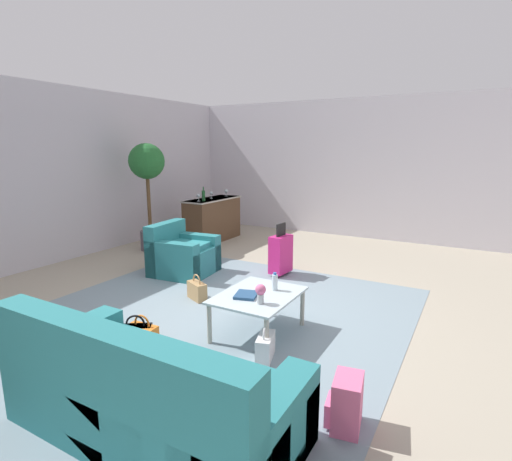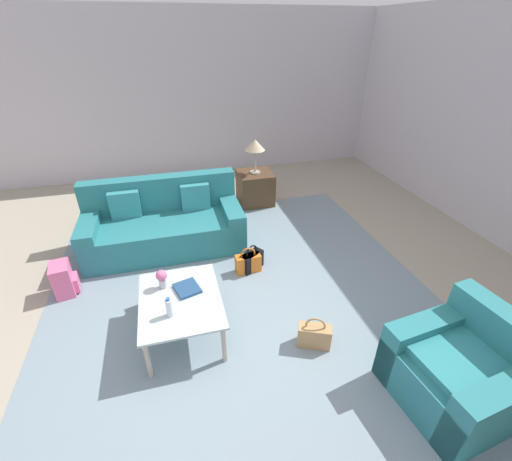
# 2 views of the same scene
# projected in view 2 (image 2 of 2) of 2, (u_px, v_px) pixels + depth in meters

# --- Properties ---
(ground_plane) EXTENTS (12.00, 12.00, 0.00)m
(ground_plane) POSITION_uv_depth(u_px,v_px,m) (241.00, 353.00, 3.31)
(ground_plane) COLOR #A89E89
(wall_left) EXTENTS (0.12, 8.00, 3.10)m
(wall_left) POSITION_uv_depth(u_px,v_px,m) (182.00, 97.00, 6.73)
(wall_left) COLOR silver
(wall_left) RESTS_ON ground
(area_rug) EXTENTS (5.20, 4.40, 0.01)m
(area_rug) POSITION_uv_depth(u_px,v_px,m) (246.00, 307.00, 3.85)
(area_rug) COLOR gray
(area_rug) RESTS_ON ground
(couch) EXTENTS (0.96, 2.13, 0.94)m
(couch) POSITION_uv_depth(u_px,v_px,m) (165.00, 225.00, 4.85)
(couch) COLOR teal
(couch) RESTS_ON ground
(armchair) EXTENTS (0.97, 0.98, 0.83)m
(armchair) POSITION_uv_depth(u_px,v_px,m) (463.00, 371.00, 2.80)
(armchair) COLOR teal
(armchair) RESTS_ON ground
(coffee_table) EXTENTS (0.98, 0.77, 0.46)m
(coffee_table) POSITION_uv_depth(u_px,v_px,m) (181.00, 303.00, 3.33)
(coffee_table) COLOR silver
(coffee_table) RESTS_ON ground
(water_bottle) EXTENTS (0.06, 0.06, 0.20)m
(water_bottle) POSITION_uv_depth(u_px,v_px,m) (169.00, 308.00, 3.06)
(water_bottle) COLOR silver
(water_bottle) RESTS_ON coffee_table
(coffee_table_book) EXTENTS (0.30, 0.29, 0.03)m
(coffee_table_book) POSITION_uv_depth(u_px,v_px,m) (187.00, 288.00, 3.41)
(coffee_table_book) COLOR navy
(coffee_table_book) RESTS_ON coffee_table
(flower_vase) EXTENTS (0.11, 0.11, 0.21)m
(flower_vase) POSITION_uv_depth(u_px,v_px,m) (162.00, 278.00, 3.38)
(flower_vase) COLOR #B2B7BC
(flower_vase) RESTS_ON coffee_table
(side_table) EXTENTS (0.58, 0.58, 0.56)m
(side_table) POSITION_uv_depth(u_px,v_px,m) (255.00, 188.00, 6.05)
(side_table) COLOR #513823
(side_table) RESTS_ON ground
(table_lamp) EXTENTS (0.33, 0.33, 0.58)m
(table_lamp) POSITION_uv_depth(u_px,v_px,m) (255.00, 146.00, 5.67)
(table_lamp) COLOR #ADA899
(table_lamp) RESTS_ON side_table
(handbag_orange) EXTENTS (0.16, 0.33, 0.36)m
(handbag_orange) POSITION_uv_depth(u_px,v_px,m) (248.00, 263.00, 4.37)
(handbag_orange) COLOR orange
(handbag_orange) RESTS_ON ground
(handbag_white) EXTENTS (0.35, 0.23, 0.36)m
(handbag_white) POSITION_uv_depth(u_px,v_px,m) (151.00, 302.00, 3.75)
(handbag_white) COLOR white
(handbag_white) RESTS_ON ground
(handbag_black) EXTENTS (0.29, 0.34, 0.36)m
(handbag_black) POSITION_uv_depth(u_px,v_px,m) (252.00, 260.00, 4.42)
(handbag_black) COLOR black
(handbag_black) RESTS_ON ground
(handbag_tan) EXTENTS (0.26, 0.35, 0.36)m
(handbag_tan) POSITION_uv_depth(u_px,v_px,m) (314.00, 335.00, 3.34)
(handbag_tan) COLOR tan
(handbag_tan) RESTS_ON ground
(backpack_pink) EXTENTS (0.33, 0.29, 0.40)m
(backpack_pink) POSITION_uv_depth(u_px,v_px,m) (64.00, 280.00, 3.98)
(backpack_pink) COLOR pink
(backpack_pink) RESTS_ON ground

